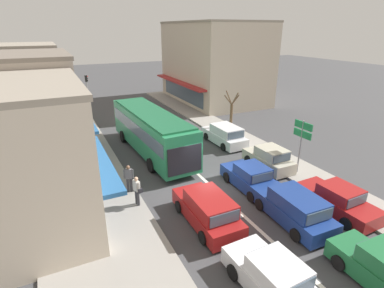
{
  "coord_description": "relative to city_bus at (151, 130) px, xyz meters",
  "views": [
    {
      "loc": [
        -7.93,
        -13.54,
        8.89
      ],
      "look_at": [
        0.67,
        4.24,
        1.2
      ],
      "focal_mm": 28.0,
      "sensor_mm": 36.0,
      "label": 1
    }
  ],
  "objects": [
    {
      "name": "city_bus",
      "position": [
        0.0,
        0.0,
        0.0
      ],
      "size": [
        3.12,
        10.97,
        3.23
      ],
      "color": "#237A4C",
      "rests_on": "ground"
    },
    {
      "name": "sidewalk_left",
      "position": [
        -5.27,
        -0.65,
        -1.81
      ],
      "size": [
        5.2,
        44.0,
        0.14
      ],
      "primitive_type": "cube",
      "color": "gray",
      "rests_on": "ground"
    },
    {
      "name": "pedestrian_with_handbag_near",
      "position": [
        -3.05,
        -6.67,
        -0.81
      ],
      "size": [
        0.41,
        0.65,
        1.63
      ],
      "color": "#333338",
      "rests_on": "sidewalk_left"
    },
    {
      "name": "street_tree_right",
      "position": [
        7.5,
        0.8,
        -0.05
      ],
      "size": [
        1.5,
        1.87,
        3.97
      ],
      "color": "brown",
      "rests_on": "ground"
    },
    {
      "name": "parked_sedan_kerb_front",
      "position": [
        6.04,
        -11.54,
        -1.22
      ],
      "size": [
        1.98,
        4.24,
        1.47
      ],
      "color": "maroon",
      "rests_on": "ground"
    },
    {
      "name": "shopfront_corner_near",
      "position": [
        -8.65,
        -5.98,
        1.53
      ],
      "size": [
        8.06,
        7.89,
        6.83
      ],
      "color": "beige",
      "rests_on": "ground"
    },
    {
      "name": "ground_plane",
      "position": [
        1.53,
        -6.65,
        -1.88
      ],
      "size": [
        140.0,
        140.0,
        0.0
      ],
      "primitive_type": "plane",
      "color": "#3F3F42"
    },
    {
      "name": "wagon_adjacent_lane_trail",
      "position": [
        3.41,
        -11.19,
        -1.14
      ],
      "size": [
        2.06,
        4.56,
        1.58
      ],
      "color": "navy",
      "rests_on": "ground"
    },
    {
      "name": "building_right_far",
      "position": [
        13.01,
        13.6,
        2.93
      ],
      "size": [
        9.87,
        13.89,
        9.64
      ],
      "color": "#B2A38E",
      "rests_on": "ground"
    },
    {
      "name": "shopfront_mid_block",
      "position": [
        -8.65,
        2.24,
        1.82
      ],
      "size": [
        8.6,
        8.23,
        7.41
      ],
      "color": "gray",
      "rests_on": "ground"
    },
    {
      "name": "pedestrian_browsing_midblock",
      "position": [
        -3.08,
        -5.13,
        -0.81
      ],
      "size": [
        0.55,
        0.32,
        1.63
      ],
      "color": "#333338",
      "rests_on": "sidewalk_left"
    },
    {
      "name": "lane_centre_line",
      "position": [
        1.53,
        -2.65,
        -1.88
      ],
      "size": [
        0.2,
        28.0,
        0.01
      ],
      "primitive_type": "cube",
      "color": "silver",
      "rests_on": "ground"
    },
    {
      "name": "shopfront_far_end",
      "position": [
        -8.65,
        10.41,
        1.92
      ],
      "size": [
        7.8,
        7.48,
        7.61
      ],
      "color": "beige",
      "rests_on": "ground"
    },
    {
      "name": "hatchback_behind_bus_near",
      "position": [
        3.56,
        -15.61,
        -1.17
      ],
      "size": [
        1.89,
        3.74,
        1.54
      ],
      "color": "#1E6638",
      "rests_on": "ground"
    },
    {
      "name": "traffic_light_downstreet",
      "position": [
        -2.55,
        13.67,
        0.97
      ],
      "size": [
        0.33,
        0.24,
        4.2
      ],
      "color": "gray",
      "rests_on": "ground"
    },
    {
      "name": "wagon_behind_bus_mid",
      "position": [
        -0.42,
        -9.51,
        -1.14
      ],
      "size": [
        1.96,
        4.51,
        1.58
      ],
      "color": "maroon",
      "rests_on": "ground"
    },
    {
      "name": "parked_wagon_kerb_third",
      "position": [
        5.96,
        -0.71,
        -1.14
      ],
      "size": [
        2.0,
        4.53,
        1.58
      ],
      "color": "silver",
      "rests_on": "ground"
    },
    {
      "name": "sedan_queue_far_back",
      "position": [
        3.51,
        -7.65,
        -1.22
      ],
      "size": [
        1.93,
        4.22,
        1.47
      ],
      "color": "navy",
      "rests_on": "ground"
    },
    {
      "name": "parked_hatchback_kerb_second",
      "position": [
        6.2,
        -5.96,
        -1.17
      ],
      "size": [
        1.83,
        3.71,
        1.54
      ],
      "color": "#B7B29E",
      "rests_on": "ground"
    },
    {
      "name": "kerb_right",
      "position": [
        7.73,
        -0.65,
        -1.82
      ],
      "size": [
        2.8,
        44.0,
        0.12
      ],
      "primitive_type": "cube",
      "color": "gray",
      "rests_on": "ground"
    },
    {
      "name": "sedan_queue_gap_filler",
      "position": [
        -0.3,
        -14.25,
        -1.22
      ],
      "size": [
        2.02,
        4.26,
        1.47
      ],
      "color": "silver",
      "rests_on": "ground"
    },
    {
      "name": "directional_road_sign",
      "position": [
        7.38,
        -7.4,
        0.82
      ],
      "size": [
        0.1,
        1.4,
        3.6
      ],
      "color": "gray",
      "rests_on": "ground"
    }
  ]
}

